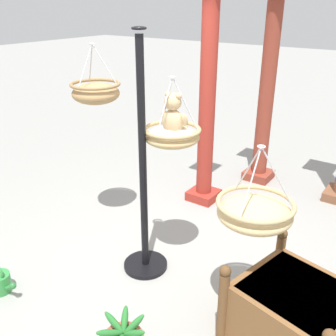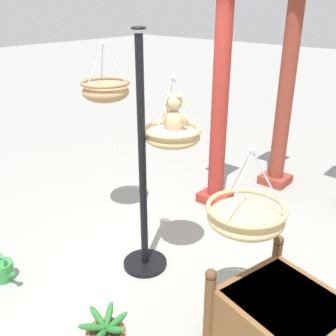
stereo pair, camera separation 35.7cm
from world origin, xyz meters
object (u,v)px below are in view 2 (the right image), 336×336
(greenhouse_pillar_right, at_px, (285,94))
(hanging_basket_left_high, at_px, (106,90))
(watering_can, at_px, (3,270))
(greenhouse_pillar_far_back, at_px, (220,95))
(hanging_basket_with_teddy, at_px, (173,135))
(teddy_bear, at_px, (174,117))
(hanging_basket_right_low, at_px, (246,216))
(wooden_planter_box, at_px, (283,326))
(display_pole_central, at_px, (144,205))

(greenhouse_pillar_right, bearing_deg, hanging_basket_left_high, -115.13)
(watering_can, bearing_deg, hanging_basket_left_high, 93.57)
(greenhouse_pillar_right, bearing_deg, greenhouse_pillar_far_back, -108.19)
(hanging_basket_with_teddy, height_order, watering_can, hanging_basket_with_teddy)
(teddy_bear, distance_m, hanging_basket_left_high, 1.12)
(hanging_basket_right_low, relative_size, greenhouse_pillar_right, 0.24)
(hanging_basket_right_low, bearing_deg, wooden_planter_box, -11.69)
(display_pole_central, height_order, watering_can, display_pole_central)
(teddy_bear, relative_size, watering_can, 1.13)
(greenhouse_pillar_right, xyz_separation_m, watering_can, (-0.95, -3.71, -1.22))
(display_pole_central, xyz_separation_m, watering_can, (-0.87, -1.06, -0.60))
(greenhouse_pillar_right, bearing_deg, watering_can, -104.42)
(greenhouse_pillar_right, relative_size, wooden_planter_box, 2.64)
(greenhouse_pillar_far_back, bearing_deg, hanging_basket_left_high, -120.70)
(teddy_bear, height_order, greenhouse_pillar_right, greenhouse_pillar_right)
(hanging_basket_with_teddy, xyz_separation_m, hanging_basket_right_low, (0.95, -0.27, -0.35))
(hanging_basket_right_low, bearing_deg, hanging_basket_with_teddy, 164.34)
(greenhouse_pillar_right, bearing_deg, hanging_basket_right_low, -69.09)
(greenhouse_pillar_right, bearing_deg, display_pole_central, -91.79)
(hanging_basket_with_teddy, distance_m, teddy_bear, 0.17)
(hanging_basket_left_high, height_order, greenhouse_pillar_far_back, greenhouse_pillar_far_back)
(wooden_planter_box, distance_m, watering_can, 2.60)
(hanging_basket_with_teddy, relative_size, greenhouse_pillar_right, 0.23)
(display_pole_central, bearing_deg, teddy_bear, 61.02)
(teddy_bear, height_order, wooden_planter_box, teddy_bear)
(wooden_planter_box, bearing_deg, watering_can, -158.40)
(wooden_planter_box, relative_size, watering_can, 2.97)
(hanging_basket_right_low, bearing_deg, greenhouse_pillar_far_back, 130.13)
(hanging_basket_left_high, relative_size, greenhouse_pillar_right, 0.23)
(teddy_bear, distance_m, wooden_planter_box, 1.90)
(hanging_basket_with_teddy, height_order, greenhouse_pillar_right, greenhouse_pillar_right)
(greenhouse_pillar_right, relative_size, greenhouse_pillar_far_back, 0.92)
(teddy_bear, relative_size, greenhouse_pillar_right, 0.14)
(display_pole_central, relative_size, hanging_basket_right_low, 3.56)
(greenhouse_pillar_far_back, xyz_separation_m, watering_can, (-0.61, -2.66, -1.35))
(wooden_planter_box, bearing_deg, hanging_basket_with_teddy, 165.58)
(hanging_basket_right_low, xyz_separation_m, greenhouse_pillar_right, (-1.02, 2.67, 0.31))
(teddy_bear, distance_m, watering_can, 2.21)
(greenhouse_pillar_right, distance_m, watering_can, 4.02)
(hanging_basket_with_teddy, height_order, hanging_basket_left_high, hanging_basket_left_high)
(display_pole_central, distance_m, hanging_basket_right_low, 1.15)
(hanging_basket_with_teddy, bearing_deg, display_pole_central, -120.96)
(hanging_basket_with_teddy, relative_size, wooden_planter_box, 0.60)
(hanging_basket_left_high, xyz_separation_m, greenhouse_pillar_right, (1.05, 2.23, -0.27))
(hanging_basket_left_high, height_order, greenhouse_pillar_right, greenhouse_pillar_right)
(hanging_basket_with_teddy, xyz_separation_m, hanging_basket_left_high, (-1.11, 0.17, 0.22))
(hanging_basket_with_teddy, distance_m, hanging_basket_left_high, 1.15)
(teddy_bear, height_order, watering_can, teddy_bear)
(hanging_basket_left_high, xyz_separation_m, watering_can, (0.09, -1.48, -1.49))
(greenhouse_pillar_far_back, bearing_deg, teddy_bear, -72.79)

